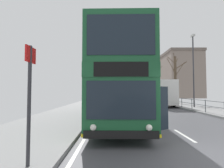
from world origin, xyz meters
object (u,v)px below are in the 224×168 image
object	(u,v)px
bus_stop_sign_near	(29,91)
street_lamp_far_side	(193,65)
double_decker_bus_main	(118,82)
background_building_00	(180,75)
background_bus_far_lane	(156,92)
bare_tree_far_00	(155,81)
bare_tree_far_01	(148,88)
bare_tree_far_02	(175,78)

from	to	relation	value
bus_stop_sign_near	street_lamp_far_side	world-z (taller)	street_lamp_far_side
double_decker_bus_main	street_lamp_far_side	world-z (taller)	street_lamp_far_side
double_decker_bus_main	background_building_00	bearing A→B (deg)	63.28
background_bus_far_lane	bare_tree_far_00	size ratio (longest dim) A/B	1.40
double_decker_bus_main	bus_stop_sign_near	xyz separation A→B (m)	(-2.23, -6.82, -0.58)
bare_tree_far_00	bus_stop_sign_near	bearing A→B (deg)	-109.58
street_lamp_far_side	bare_tree_far_01	bearing A→B (deg)	89.86
street_lamp_far_side	bare_tree_far_02	world-z (taller)	street_lamp_far_side
bus_stop_sign_near	bare_tree_far_00	world-z (taller)	bare_tree_far_00
bus_stop_sign_near	bare_tree_far_01	xyz separation A→B (m)	(10.59, 36.61, 0.97)
bare_tree_far_00	bare_tree_far_02	world-z (taller)	bare_tree_far_00
bare_tree_far_02	background_building_00	bearing A→B (deg)	66.70
double_decker_bus_main	background_bus_far_lane	world-z (taller)	double_decker_bus_main
bare_tree_far_02	background_building_00	xyz separation A→B (m)	(11.44, 26.57, 3.09)
bus_stop_sign_near	background_building_00	bearing A→B (deg)	64.47
background_building_00	bare_tree_far_01	bearing A→B (deg)	-139.78
bus_stop_sign_near	street_lamp_far_side	bearing A→B (deg)	53.39
double_decker_bus_main	background_bus_far_lane	distance (m)	13.57
bus_stop_sign_near	street_lamp_far_side	xyz separation A→B (m)	(10.54, 14.18, 2.85)
street_lamp_far_side	double_decker_bus_main	bearing A→B (deg)	-138.44
bare_tree_far_00	background_building_00	world-z (taller)	background_building_00
double_decker_bus_main	bare_tree_far_01	distance (m)	30.94
background_building_00	background_bus_far_lane	bearing A→B (deg)	-117.82
double_decker_bus_main	background_building_00	distance (m)	44.51
bare_tree_far_00	background_building_00	bearing A→B (deg)	56.19
background_bus_far_lane	bus_stop_sign_near	xyz separation A→B (m)	(-7.80, -19.18, 0.10)
bare_tree_far_00	double_decker_bus_main	bearing A→B (deg)	-110.04
background_bus_far_lane	bus_stop_sign_near	bearing A→B (deg)	-112.12
double_decker_bus_main	bare_tree_far_02	bearing A→B (deg)	56.89
background_building_00	bare_tree_far_00	bearing A→B (deg)	-123.81
double_decker_bus_main	bus_stop_sign_near	distance (m)	7.20
background_building_00	street_lamp_far_side	bearing A→B (deg)	-109.83
bare_tree_far_01	background_building_00	size ratio (longest dim) A/B	0.42
bare_tree_far_02	bus_stop_sign_near	bearing A→B (deg)	-118.39
bare_tree_far_01	background_building_00	distance (m)	15.65
street_lamp_far_side	bus_stop_sign_near	bearing A→B (deg)	-126.61
street_lamp_far_side	background_building_00	size ratio (longest dim) A/B	0.58
street_lamp_far_side	background_building_00	xyz separation A→B (m)	(11.61, 32.20, 2.12)
bare_tree_far_01	bare_tree_far_02	xyz separation A→B (m)	(0.11, -16.80, 0.90)
bare_tree_far_01	bare_tree_far_02	bearing A→B (deg)	-89.61
background_building_00	double_decker_bus_main	bearing A→B (deg)	-116.72
bus_stop_sign_near	background_building_00	distance (m)	51.64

